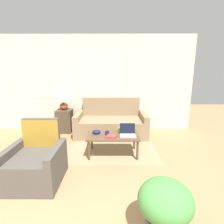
{
  "coord_description": "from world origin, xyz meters",
  "views": [
    {
      "loc": [
        0.95,
        -0.72,
        1.65
      ],
      "look_at": [
        0.93,
        3.1,
        0.75
      ],
      "focal_mm": 28.0,
      "sensor_mm": 36.0,
      "label": 1
    }
  ],
  "objects_px": {
    "armchair": "(37,163)",
    "laptop": "(128,133)",
    "couch": "(111,124)",
    "book_red": "(111,136)",
    "cup_yellow": "(120,130)",
    "snack_bowl": "(96,132)",
    "table_lamp": "(63,99)",
    "coffee_table": "(113,137)",
    "potted_plant": "(165,205)",
    "cup_navy": "(107,133)"
  },
  "relations": [
    {
      "from": "couch",
      "to": "potted_plant",
      "type": "distance_m",
      "value": 3.04
    },
    {
      "from": "armchair",
      "to": "laptop",
      "type": "distance_m",
      "value": 1.69
    },
    {
      "from": "armchair",
      "to": "laptop",
      "type": "height_order",
      "value": "armchair"
    },
    {
      "from": "armchair",
      "to": "cup_navy",
      "type": "height_order",
      "value": "armchair"
    },
    {
      "from": "book_red",
      "to": "potted_plant",
      "type": "xyz_separation_m",
      "value": [
        0.54,
        -1.67,
        -0.08
      ]
    },
    {
      "from": "book_red",
      "to": "cup_yellow",
      "type": "bearing_deg",
      "value": 58.86
    },
    {
      "from": "armchair",
      "to": "potted_plant",
      "type": "bearing_deg",
      "value": -29.29
    },
    {
      "from": "armchair",
      "to": "cup_yellow",
      "type": "relative_size",
      "value": 9.3
    },
    {
      "from": "armchair",
      "to": "laptop",
      "type": "xyz_separation_m",
      "value": [
        1.46,
        0.83,
        0.19
      ]
    },
    {
      "from": "couch",
      "to": "laptop",
      "type": "distance_m",
      "value": 1.27
    },
    {
      "from": "armchair",
      "to": "cup_navy",
      "type": "distance_m",
      "value": 1.37
    },
    {
      "from": "armchair",
      "to": "coffee_table",
      "type": "relative_size",
      "value": 0.89
    },
    {
      "from": "table_lamp",
      "to": "snack_bowl",
      "type": "bearing_deg",
      "value": -51.78
    },
    {
      "from": "snack_bowl",
      "to": "book_red",
      "type": "height_order",
      "value": "snack_bowl"
    },
    {
      "from": "table_lamp",
      "to": "laptop",
      "type": "relative_size",
      "value": 1.5
    },
    {
      "from": "armchair",
      "to": "table_lamp",
      "type": "xyz_separation_m",
      "value": [
        -0.16,
        2.2,
        0.63
      ]
    },
    {
      "from": "table_lamp",
      "to": "armchair",
      "type": "bearing_deg",
      "value": -85.81
    },
    {
      "from": "couch",
      "to": "book_red",
      "type": "distance_m",
      "value": 1.33
    },
    {
      "from": "snack_bowl",
      "to": "potted_plant",
      "type": "bearing_deg",
      "value": -65.76
    },
    {
      "from": "table_lamp",
      "to": "snack_bowl",
      "type": "distance_m",
      "value": 1.68
    },
    {
      "from": "armchair",
      "to": "laptop",
      "type": "bearing_deg",
      "value": 29.72
    },
    {
      "from": "cup_yellow",
      "to": "laptop",
      "type": "bearing_deg",
      "value": -54.97
    },
    {
      "from": "snack_bowl",
      "to": "table_lamp",
      "type": "bearing_deg",
      "value": 128.22
    },
    {
      "from": "laptop",
      "to": "armchair",
      "type": "bearing_deg",
      "value": -150.28
    },
    {
      "from": "coffee_table",
      "to": "book_red",
      "type": "relative_size",
      "value": 4.62
    },
    {
      "from": "coffee_table",
      "to": "cup_navy",
      "type": "relative_size",
      "value": 12.06
    },
    {
      "from": "couch",
      "to": "cup_navy",
      "type": "relative_size",
      "value": 21.81
    },
    {
      "from": "table_lamp",
      "to": "cup_navy",
      "type": "relative_size",
      "value": 5.41
    },
    {
      "from": "cup_yellow",
      "to": "snack_bowl",
      "type": "distance_m",
      "value": 0.5
    },
    {
      "from": "armchair",
      "to": "cup_yellow",
      "type": "distance_m",
      "value": 1.69
    },
    {
      "from": "snack_bowl",
      "to": "couch",
      "type": "bearing_deg",
      "value": 75.41
    },
    {
      "from": "coffee_table",
      "to": "snack_bowl",
      "type": "height_order",
      "value": "snack_bowl"
    },
    {
      "from": "laptop",
      "to": "cup_yellow",
      "type": "xyz_separation_m",
      "value": [
        -0.14,
        0.19,
        -0.0
      ]
    },
    {
      "from": "table_lamp",
      "to": "potted_plant",
      "type": "relative_size",
      "value": 0.74
    },
    {
      "from": "coffee_table",
      "to": "potted_plant",
      "type": "height_order",
      "value": "potted_plant"
    },
    {
      "from": "coffee_table",
      "to": "snack_bowl",
      "type": "relative_size",
      "value": 6.01
    },
    {
      "from": "cup_navy",
      "to": "potted_plant",
      "type": "height_order",
      "value": "potted_plant"
    },
    {
      "from": "table_lamp",
      "to": "cup_navy",
      "type": "bearing_deg",
      "value": -48.0
    },
    {
      "from": "table_lamp",
      "to": "cup_navy",
      "type": "height_order",
      "value": "table_lamp"
    },
    {
      "from": "couch",
      "to": "table_lamp",
      "type": "height_order",
      "value": "table_lamp"
    },
    {
      "from": "couch",
      "to": "coffee_table",
      "type": "xyz_separation_m",
      "value": [
        0.05,
        -1.18,
        0.09
      ]
    },
    {
      "from": "snack_bowl",
      "to": "book_red",
      "type": "bearing_deg",
      "value": -35.06
    },
    {
      "from": "couch",
      "to": "cup_navy",
      "type": "height_order",
      "value": "couch"
    },
    {
      "from": "table_lamp",
      "to": "cup_navy",
      "type": "xyz_separation_m",
      "value": [
        1.22,
        -1.35,
        -0.45
      ]
    },
    {
      "from": "coffee_table",
      "to": "cup_yellow",
      "type": "xyz_separation_m",
      "value": [
        0.15,
        0.17,
        0.09
      ]
    },
    {
      "from": "cup_yellow",
      "to": "book_red",
      "type": "xyz_separation_m",
      "value": [
        -0.18,
        -0.3,
        -0.03
      ]
    },
    {
      "from": "book_red",
      "to": "potted_plant",
      "type": "relative_size",
      "value": 0.36
    },
    {
      "from": "coffee_table",
      "to": "laptop",
      "type": "bearing_deg",
      "value": -5.31
    },
    {
      "from": "armchair",
      "to": "potted_plant",
      "type": "distance_m",
      "value": 1.93
    },
    {
      "from": "table_lamp",
      "to": "book_red",
      "type": "distance_m",
      "value": 2.03
    }
  ]
}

